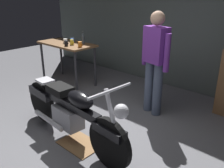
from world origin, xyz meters
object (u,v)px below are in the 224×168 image
(person_standing, at_px, (155,60))
(mug_white_ceramic, at_px, (65,41))
(mug_black_matte, at_px, (66,43))
(mug_yellow_tall, at_px, (72,42))
(mug_orange_travel, at_px, (80,44))
(mug_blue_enamel, at_px, (72,41))
(bottle, at_px, (83,39))
(motorcycle, at_px, (70,111))

(person_standing, relative_size, mug_white_ceramic, 13.92)
(mug_black_matte, xyz_separation_m, mug_yellow_tall, (-0.01, 0.15, -0.00))
(person_standing, bearing_deg, mug_orange_travel, 17.78)
(mug_blue_enamel, distance_m, bottle, 0.24)
(mug_yellow_tall, bearing_deg, mug_orange_travel, -6.16)
(mug_blue_enamel, xyz_separation_m, mug_white_ceramic, (-0.12, -0.09, -0.01))
(person_standing, distance_m, mug_orange_travel, 1.66)
(mug_blue_enamel, bearing_deg, mug_black_matte, -64.33)
(mug_white_ceramic, bearing_deg, motorcycle, -36.67)
(mug_yellow_tall, height_order, bottle, bottle)
(mug_blue_enamel, relative_size, mug_black_matte, 1.03)
(bottle, bearing_deg, mug_blue_enamel, -144.50)
(mug_black_matte, bearing_deg, mug_yellow_tall, 94.19)
(person_standing, relative_size, mug_black_matte, 15.72)
(mug_yellow_tall, distance_m, bottle, 0.25)
(motorcycle, distance_m, mug_black_matte, 2.06)
(mug_yellow_tall, bearing_deg, mug_white_ceramic, 177.19)
(mug_black_matte, height_order, mug_orange_travel, same)
(mug_blue_enamel, height_order, bottle, bottle)
(mug_yellow_tall, relative_size, mug_orange_travel, 0.95)
(mug_white_ceramic, height_order, mug_yellow_tall, mug_yellow_tall)
(mug_white_ceramic, bearing_deg, mug_black_matte, -33.80)
(person_standing, relative_size, mug_yellow_tall, 15.51)
(bottle, bearing_deg, mug_orange_travel, -51.78)
(mug_white_ceramic, xyz_separation_m, bottle, (0.31, 0.23, 0.05))
(person_standing, xyz_separation_m, mug_yellow_tall, (-1.95, -0.10, 0.03))
(mug_blue_enamel, relative_size, mug_orange_travel, 0.97)
(motorcycle, bearing_deg, mug_blue_enamel, 143.51)
(mug_orange_travel, height_order, bottle, bottle)
(motorcycle, relative_size, bottle, 9.09)
(mug_orange_travel, bearing_deg, mug_black_matte, -156.85)
(motorcycle, xyz_separation_m, mug_blue_enamel, (-1.71, 1.46, 0.50))
(mug_white_ceramic, relative_size, mug_orange_travel, 1.06)
(mug_black_matte, bearing_deg, bottle, 79.76)
(mug_blue_enamel, height_order, mug_yellow_tall, mug_blue_enamel)
(mug_white_ceramic, xyz_separation_m, mug_yellow_tall, (0.23, -0.01, 0.01))
(mug_blue_enamel, height_order, mug_orange_travel, mug_orange_travel)
(motorcycle, distance_m, person_standing, 1.57)
(motorcycle, bearing_deg, bottle, 137.58)
(mug_blue_enamel, bearing_deg, mug_white_ceramic, -144.17)
(motorcycle, height_order, person_standing, person_standing)
(motorcycle, height_order, bottle, bottle)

